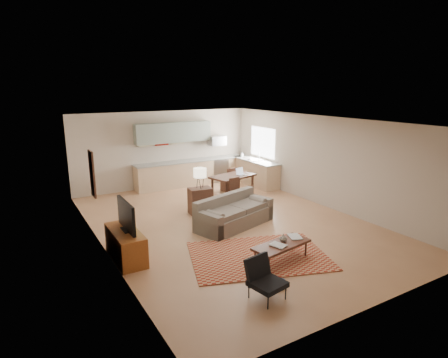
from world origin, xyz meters
TOP-DOWN VIEW (x-y plane):
  - room at (0.00, 0.00)m, footprint 9.00×9.00m
  - kitchen_counter_back at (0.90, 4.18)m, footprint 4.26×0.64m
  - kitchen_counter_right at (2.93, 3.00)m, footprint 0.64×2.26m
  - kitchen_range at (2.00, 4.18)m, footprint 0.62×0.62m
  - kitchen_microwave at (2.00, 4.20)m, footprint 0.62×0.40m
  - upper_cabinets at (0.30, 4.33)m, footprint 2.80×0.34m
  - window_right at (3.23, 3.00)m, footprint 0.02×1.40m
  - wall_art_left at (-3.21, 0.90)m, footprint 0.06×0.42m
  - triptych at (-0.10, 4.47)m, footprint 1.70×0.04m
  - rug at (-0.50, -2.00)m, footprint 3.34×2.79m
  - sofa at (0.02, -0.21)m, footprint 2.45×1.59m
  - coffee_table at (-0.23, -2.42)m, footprint 1.38×0.73m
  - book_a at (-0.47, -2.51)m, footprint 0.43×0.46m
  - book_b at (0.11, -2.26)m, footprint 0.47×0.50m
  - vase at (-0.13, -2.35)m, footprint 0.23×0.23m
  - armchair at (-1.34, -3.42)m, footprint 0.72×0.72m
  - tv_credenza at (-2.97, -0.68)m, footprint 0.53×1.37m
  - tv at (-2.91, -0.68)m, footprint 0.11×1.05m
  - console_table at (-0.29, 1.13)m, footprint 0.68×0.49m
  - table_lamp at (-0.29, 1.13)m, footprint 0.38×0.38m
  - dining_table at (1.36, 2.04)m, footprint 1.60×1.16m
  - dining_chair_near at (1.09, 1.32)m, footprint 0.42×0.44m
  - dining_chair_far at (1.62, 2.75)m, footprint 0.46×0.48m
  - laptop at (1.64, 1.94)m, footprint 0.35×0.30m
  - soap_bottle at (2.83, 3.75)m, footprint 0.09×0.09m

SIDE VIEW (x-z plane):
  - rug at x=-0.50m, z-range 0.00..0.02m
  - coffee_table at x=-0.23m, z-range 0.00..0.39m
  - tv_credenza at x=-2.97m, z-range 0.00..0.63m
  - armchair at x=-1.34m, z-range 0.00..0.71m
  - dining_table at x=1.36m, z-range 0.00..0.73m
  - console_table at x=-0.29m, z-range 0.00..0.74m
  - sofa at x=0.02m, z-range 0.00..0.79m
  - book_b at x=0.11m, z-range 0.39..0.41m
  - book_a at x=-0.47m, z-range 0.39..0.42m
  - dining_chair_near at x=1.09m, z-range 0.00..0.81m
  - dining_chair_far at x=1.62m, z-range 0.00..0.83m
  - kitchen_range at x=2.00m, z-range 0.00..0.90m
  - kitchen_counter_back at x=0.90m, z-range 0.00..0.92m
  - kitchen_counter_right at x=2.93m, z-range 0.00..0.92m
  - vase at x=-0.13m, z-range 0.39..0.55m
  - laptop at x=1.64m, z-range 0.73..0.96m
  - tv at x=-2.91m, z-range 0.63..1.26m
  - soap_bottle at x=2.83m, z-range 0.92..1.11m
  - table_lamp at x=-0.29m, z-range 0.74..1.34m
  - room at x=0.00m, z-range -3.15..5.85m
  - kitchen_microwave at x=2.00m, z-range 1.38..1.73m
  - window_right at x=3.23m, z-range 1.02..2.08m
  - wall_art_left at x=-3.21m, z-range 1.00..2.10m
  - triptych at x=-0.10m, z-range 1.50..2.00m
  - upper_cabinets at x=0.30m, z-range 1.60..2.30m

